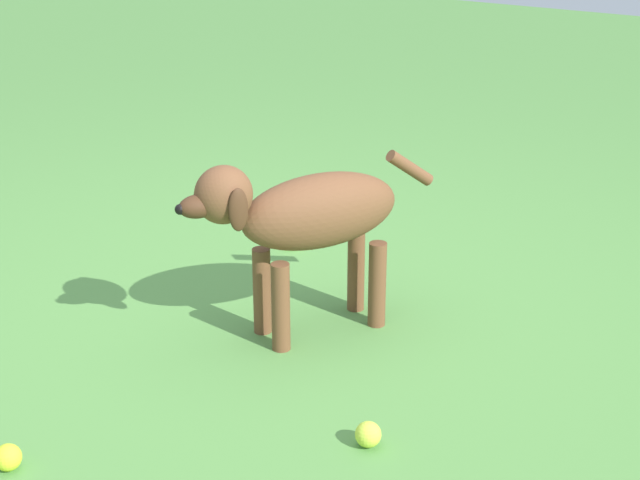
{
  "coord_description": "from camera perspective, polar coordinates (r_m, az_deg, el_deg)",
  "views": [
    {
      "loc": [
        -1.7,
        2.0,
        1.35
      ],
      "look_at": [
        -0.18,
        -0.15,
        0.29
      ],
      "focal_mm": 53.39,
      "sensor_mm": 36.0,
      "label": 1
    }
  ],
  "objects": [
    {
      "name": "ground",
      "position": [
        2.95,
        -4.61,
        -5.44
      ],
      "size": [
        14.0,
        14.0,
        0.0
      ],
      "primitive_type": "plane",
      "color": "#548C42"
    },
    {
      "name": "dog",
      "position": [
        2.78,
        -0.89,
        1.41
      ],
      "size": [
        0.44,
        0.77,
        0.57
      ],
      "rotation": [
        0.0,
        0.0,
        1.11
      ],
      "color": "brown",
      "rests_on": "ground"
    },
    {
      "name": "tennis_ball_0",
      "position": [
        2.39,
        2.91,
        -11.56
      ],
      "size": [
        0.07,
        0.07,
        0.07
      ],
      "primitive_type": "sphere",
      "color": "#C7E340",
      "rests_on": "ground"
    },
    {
      "name": "tennis_ball_1",
      "position": [
        2.42,
        -18.15,
        -12.31
      ],
      "size": [
        0.07,
        0.07,
        0.07
      ],
      "primitive_type": "sphere",
      "color": "#CFE42E",
      "rests_on": "ground"
    },
    {
      "name": "tennis_ball_2",
      "position": [
        3.53,
        -1.79,
        -0.02
      ],
      "size": [
        0.07,
        0.07,
        0.07
      ],
      "primitive_type": "sphere",
      "color": "#D4DE41",
      "rests_on": "ground"
    },
    {
      "name": "tennis_ball_4",
      "position": [
        3.74,
        -0.23,
        1.28
      ],
      "size": [
        0.07,
        0.07,
        0.07
      ],
      "primitive_type": "sphere",
      "color": "#D1D836",
      "rests_on": "ground"
    }
  ]
}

